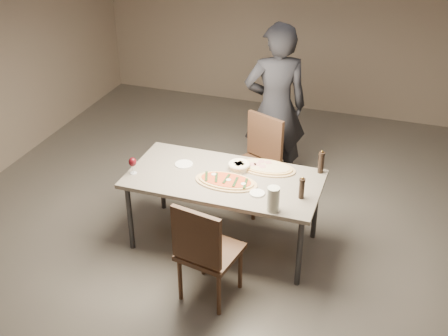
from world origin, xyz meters
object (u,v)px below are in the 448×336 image
(ham_pizza, at_px, (266,167))
(chair_far, at_px, (258,157))
(pepper_mill_left, at_px, (302,188))
(diner, at_px, (275,108))
(bread_basket, at_px, (239,166))
(carafe, at_px, (273,199))
(chair_near, at_px, (204,249))
(zucchini_pizza, at_px, (226,181))
(dining_table, at_px, (224,183))

(ham_pizza, height_order, chair_far, chair_far)
(pepper_mill_left, distance_m, diner, 1.50)
(bread_basket, bearing_deg, carafe, -49.74)
(chair_near, xyz_separation_m, chair_far, (-0.01, 1.63, 0.01))
(chair_far, bearing_deg, ham_pizza, 136.35)
(pepper_mill_left, height_order, diner, diner)
(bread_basket, relative_size, pepper_mill_left, 0.98)
(zucchini_pizza, bearing_deg, ham_pizza, 58.56)
(zucchini_pizza, distance_m, chair_far, 0.92)
(zucchini_pizza, relative_size, pepper_mill_left, 2.76)
(carafe, height_order, chair_far, chair_far)
(ham_pizza, bearing_deg, chair_near, -86.72)
(bread_basket, relative_size, diner, 0.11)
(chair_far, bearing_deg, chair_near, 113.39)
(bread_basket, xyz_separation_m, chair_far, (0.01, 0.63, -0.24))
(zucchini_pizza, bearing_deg, bread_basket, 87.24)
(dining_table, bearing_deg, pepper_mill_left, -8.58)
(pepper_mill_left, bearing_deg, chair_far, 125.15)
(ham_pizza, relative_size, carafe, 2.55)
(dining_table, height_order, ham_pizza, ham_pizza)
(chair_far, xyz_separation_m, diner, (0.06, 0.45, 0.39))
(carafe, bearing_deg, pepper_mill_left, 55.02)
(bread_basket, height_order, chair_near, chair_near)
(pepper_mill_left, bearing_deg, dining_table, 171.42)
(ham_pizza, distance_m, chair_near, 1.14)
(dining_table, height_order, chair_near, chair_near)
(chair_far, relative_size, diner, 0.53)
(ham_pizza, bearing_deg, zucchini_pizza, -112.90)
(ham_pizza, relative_size, bread_basket, 2.73)
(zucchini_pizza, xyz_separation_m, chair_near, (0.06, -0.74, -0.22))
(pepper_mill_left, relative_size, carafe, 0.96)
(carafe, bearing_deg, bread_basket, 130.26)
(ham_pizza, relative_size, diner, 0.30)
(zucchini_pizza, bearing_deg, diner, 91.26)
(carafe, distance_m, chair_near, 0.71)
(ham_pizza, distance_m, bread_basket, 0.26)
(dining_table, height_order, carafe, carafe)
(ham_pizza, relative_size, chair_far, 0.57)
(zucchini_pizza, distance_m, chair_near, 0.77)
(dining_table, relative_size, carafe, 8.07)
(dining_table, height_order, diner, diner)
(bread_basket, bearing_deg, zucchini_pizza, -98.77)
(dining_table, relative_size, ham_pizza, 3.16)
(dining_table, relative_size, diner, 0.95)
(ham_pizza, height_order, carafe, carafe)
(ham_pizza, distance_m, pepper_mill_left, 0.58)
(chair_far, bearing_deg, bread_basket, 112.25)
(ham_pizza, bearing_deg, bread_basket, -142.77)
(bread_basket, bearing_deg, pepper_mill_left, -23.97)
(dining_table, distance_m, carafe, 0.70)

